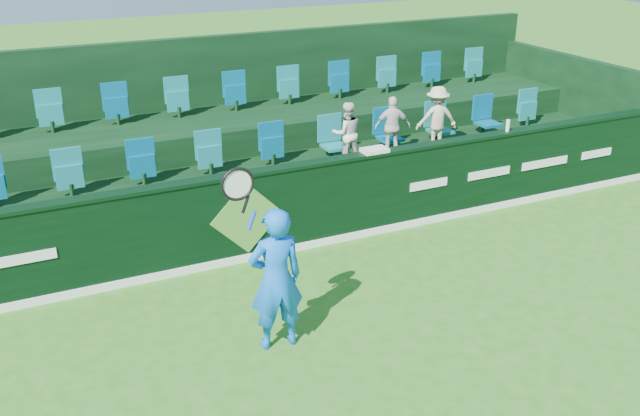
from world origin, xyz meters
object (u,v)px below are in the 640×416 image
tennis_player (275,278)px  spectator_middle (392,127)px  spectator_right (437,118)px  drinks_bottle (508,125)px  spectator_left (347,133)px  towel (375,150)px

tennis_player → spectator_middle: bearing=43.7°
spectator_right → drinks_bottle: spectator_right is taller
tennis_player → spectator_left: 4.36m
tennis_player → spectator_left: (2.68, 3.41, 0.43)m
spectator_right → spectator_middle: bearing=16.3°
spectator_left → spectator_right: bearing=-171.6°
spectator_middle → drinks_bottle: bearing=164.2°
spectator_left → towel: (-0.10, -1.12, 0.05)m
spectator_middle → towel: 1.50m
spectator_left → spectator_right: 1.79m
spectator_left → towel: spectator_left is taller
spectator_middle → drinks_bottle: (1.56, -1.12, 0.12)m
spectator_left → drinks_bottle: (2.44, -1.12, 0.12)m
drinks_bottle → spectator_middle: bearing=144.2°
tennis_player → drinks_bottle: size_ratio=11.93×
spectator_left → towel: size_ratio=2.64×
spectator_left → spectator_right: (1.79, 0.00, 0.04)m
spectator_right → towel: bearing=46.9°
spectator_right → towel: size_ratio=2.84×
tennis_player → spectator_left: tennis_player is taller
tennis_player → spectator_middle: size_ratio=2.27×
towel → tennis_player: bearing=-138.4°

